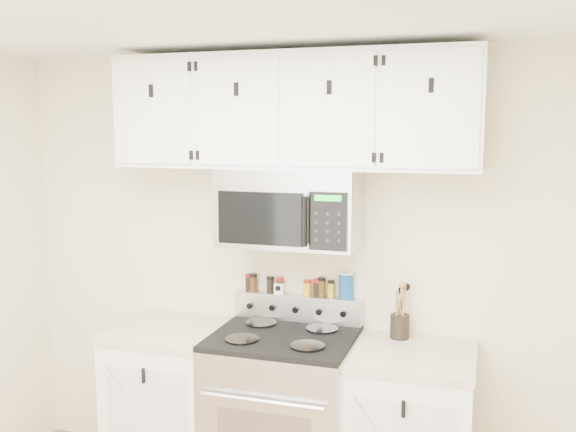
# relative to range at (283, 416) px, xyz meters

# --- Properties ---
(back_wall) EXTENTS (3.50, 0.01, 2.50)m
(back_wall) POSITION_rel_range_xyz_m (0.00, 0.32, 0.76)
(back_wall) COLOR beige
(back_wall) RESTS_ON floor
(range) EXTENTS (0.76, 0.65, 1.10)m
(range) POSITION_rel_range_xyz_m (0.00, 0.00, 0.00)
(range) COLOR #B7B7BA
(range) RESTS_ON floor
(base_cabinet_left) EXTENTS (0.64, 0.62, 0.92)m
(base_cabinet_left) POSITION_rel_range_xyz_m (-0.69, 0.02, -0.03)
(base_cabinet_left) COLOR white
(base_cabinet_left) RESTS_ON floor
(microwave) EXTENTS (0.76, 0.44, 0.42)m
(microwave) POSITION_rel_range_xyz_m (0.00, 0.13, 1.14)
(microwave) COLOR #9E9EA3
(microwave) RESTS_ON back_wall
(upper_cabinets) EXTENTS (2.00, 0.35, 0.62)m
(upper_cabinets) POSITION_rel_range_xyz_m (-0.00, 0.15, 1.66)
(upper_cabinets) COLOR white
(upper_cabinets) RESTS_ON back_wall
(utensil_crock) EXTENTS (0.10, 0.10, 0.31)m
(utensil_crock) POSITION_rel_range_xyz_m (0.60, 0.22, 0.51)
(utensil_crock) COLOR black
(utensil_crock) RESTS_ON base_cabinet_right
(kitchen_timer) EXTENTS (0.06, 0.05, 0.06)m
(kitchen_timer) POSITION_rel_range_xyz_m (-0.12, 0.28, 0.64)
(kitchen_timer) COLOR white
(kitchen_timer) RESTS_ON range
(salt_canister) EXTENTS (0.08, 0.08, 0.15)m
(salt_canister) POSITION_rel_range_xyz_m (0.28, 0.28, 0.69)
(salt_canister) COLOR navy
(salt_canister) RESTS_ON range
(spice_jar_0) EXTENTS (0.04, 0.04, 0.10)m
(spice_jar_0) POSITION_rel_range_xyz_m (-0.30, 0.28, 0.67)
(spice_jar_0) COLOR black
(spice_jar_0) RESTS_ON range
(spice_jar_1) EXTENTS (0.05, 0.05, 0.11)m
(spice_jar_1) POSITION_rel_range_xyz_m (-0.28, 0.28, 0.67)
(spice_jar_1) COLOR #42270F
(spice_jar_1) RESTS_ON range
(spice_jar_2) EXTENTS (0.04, 0.04, 0.10)m
(spice_jar_2) POSITION_rel_range_xyz_m (-0.17, 0.28, 0.66)
(spice_jar_2) COLOR black
(spice_jar_2) RESTS_ON range
(spice_jar_3) EXTENTS (0.04, 0.04, 0.09)m
(spice_jar_3) POSITION_rel_range_xyz_m (-0.11, 0.28, 0.66)
(spice_jar_3) COLOR #39260D
(spice_jar_3) RESTS_ON range
(spice_jar_4) EXTENTS (0.05, 0.05, 0.09)m
(spice_jar_4) POSITION_rel_range_xyz_m (0.05, 0.28, 0.66)
(spice_jar_4) COLOR gold
(spice_jar_4) RESTS_ON range
(spice_jar_5) EXTENTS (0.05, 0.05, 0.10)m
(spice_jar_5) POSITION_rel_range_xyz_m (0.11, 0.28, 0.66)
(spice_jar_5) COLOR black
(spice_jar_5) RESTS_ON range
(spice_jar_6) EXTENTS (0.04, 0.04, 0.11)m
(spice_jar_6) POSITION_rel_range_xyz_m (0.14, 0.28, 0.67)
(spice_jar_6) COLOR #453210
(spice_jar_6) RESTS_ON range
(spice_jar_7) EXTENTS (0.04, 0.04, 0.10)m
(spice_jar_7) POSITION_rel_range_xyz_m (0.20, 0.28, 0.66)
(spice_jar_7) COLOR gold
(spice_jar_7) RESTS_ON range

